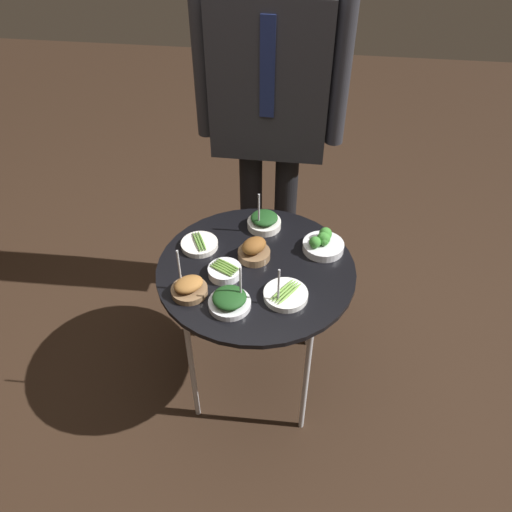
{
  "coord_description": "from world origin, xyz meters",
  "views": [
    {
      "loc": [
        0.17,
        -1.26,
        1.8
      ],
      "look_at": [
        0.0,
        0.0,
        0.68
      ],
      "focal_mm": 35.0,
      "sensor_mm": 36.0,
      "label": 1
    }
  ],
  "objects": [
    {
      "name": "ground_plane",
      "position": [
        0.0,
        0.0,
        0.0
      ],
      "size": [
        8.0,
        8.0,
        0.0
      ],
      "primitive_type": "plane",
      "color": "black"
    },
    {
      "name": "serving_cart",
      "position": [
        0.0,
        0.0,
        0.59
      ],
      "size": [
        0.69,
        0.69,
        0.63
      ],
      "color": "black",
      "rests_on": "ground_plane"
    },
    {
      "name": "bowl_roast_front_right",
      "position": [
        -0.2,
        -0.16,
        0.66
      ],
      "size": [
        0.12,
        0.12,
        0.17
      ],
      "color": "brown",
      "rests_on": "serving_cart"
    },
    {
      "name": "bowl_asparagus_front_center",
      "position": [
        -0.1,
        -0.05,
        0.65
      ],
      "size": [
        0.11,
        0.11,
        0.04
      ],
      "color": "silver",
      "rests_on": "serving_cart"
    },
    {
      "name": "bowl_broccoli_near_rim",
      "position": [
        0.22,
        0.13,
        0.66
      ],
      "size": [
        0.15,
        0.15,
        0.08
      ],
      "color": "silver",
      "rests_on": "serving_cart"
    },
    {
      "name": "bowl_asparagus_mid_right",
      "position": [
        0.11,
        -0.13,
        0.65
      ],
      "size": [
        0.14,
        0.14,
        0.15
      ],
      "color": "white",
      "rests_on": "serving_cart"
    },
    {
      "name": "waiter_figure",
      "position": [
        -0.02,
        0.56,
        1.01
      ],
      "size": [
        0.59,
        0.22,
        1.59
      ],
      "color": "black",
      "rests_on": "ground_plane"
    },
    {
      "name": "bowl_spinach_front_left",
      "position": [
        -0.06,
        -0.19,
        0.66
      ],
      "size": [
        0.14,
        0.14,
        0.16
      ],
      "color": "silver",
      "rests_on": "serving_cart"
    },
    {
      "name": "bowl_spinach_back_right",
      "position": [
        -0.0,
        0.23,
        0.66
      ],
      "size": [
        0.13,
        0.13,
        0.17
      ],
      "color": "silver",
      "rests_on": "serving_cart"
    },
    {
      "name": "bowl_asparagus_back_left",
      "position": [
        -0.22,
        0.08,
        0.65
      ],
      "size": [
        0.13,
        0.13,
        0.03
      ],
      "color": "silver",
      "rests_on": "serving_cart"
    },
    {
      "name": "bowl_roast_center",
      "position": [
        -0.01,
        0.05,
        0.67
      ],
      "size": [
        0.11,
        0.12,
        0.08
      ],
      "color": "brown",
      "rests_on": "serving_cart"
    }
  ]
}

